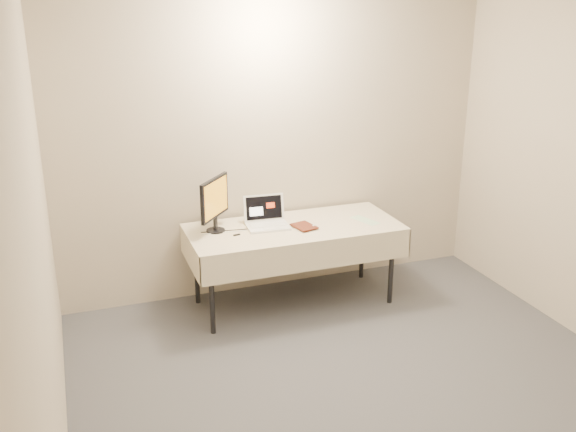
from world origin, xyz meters
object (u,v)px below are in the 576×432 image
object	(u,v)px
laptop	(266,219)
monitor	(215,201)
table	(294,233)
book	(296,217)

from	to	relation	value
laptop	monitor	bearing A→B (deg)	-176.92
table	laptop	bearing A→B (deg)	154.18
laptop	monitor	xyz separation A→B (m)	(-0.45, 0.01, 0.21)
laptop	monitor	size ratio (longest dim) A/B	0.81
table	monitor	xyz separation A→B (m)	(-0.67, 0.11, 0.34)
table	book	bearing A→B (deg)	-96.67
laptop	book	world-z (taller)	laptop
table	laptop	distance (m)	0.27
monitor	book	distance (m)	0.71
laptop	monitor	distance (m)	0.50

